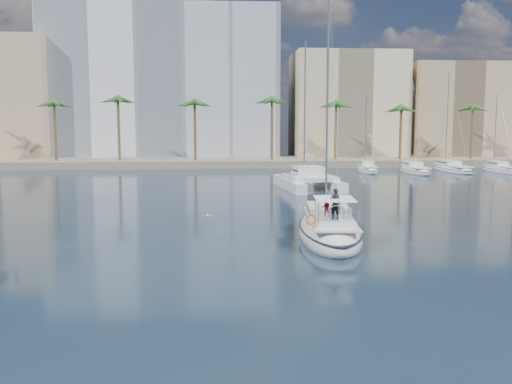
{
  "coord_description": "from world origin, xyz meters",
  "views": [
    {
      "loc": [
        -2.65,
        -36.04,
        7.56
      ],
      "look_at": [
        0.08,
        1.5,
        2.85
      ],
      "focal_mm": 40.0,
      "sensor_mm": 36.0,
      "label": 1
    }
  ],
  "objects": [
    {
      "name": "moored_yacht_c",
      "position": [
        33.0,
        47.0,
        0.0
      ],
      "size": [
        3.98,
        12.33,
        15.54
      ],
      "primitive_type": null,
      "rotation": [
        0.0,
        0.0,
        0.03
      ],
      "color": "white",
      "rests_on": "ground"
    },
    {
      "name": "seagull",
      "position": [
        -3.21,
        7.05,
        0.38
      ],
      "size": [
        1.01,
        0.43,
        0.19
      ],
      "color": "silver",
      "rests_on": "ground"
    },
    {
      "name": "moored_yacht_d",
      "position": [
        39.5,
        45.0,
        0.0
      ],
      "size": [
        3.52,
        9.55,
        11.9
      ],
      "primitive_type": null,
      "rotation": [
        0.0,
        0.0,
        0.09
      ],
      "color": "white",
      "rests_on": "ground"
    },
    {
      "name": "catamaran",
      "position": [
        7.82,
        26.97,
        1.13
      ],
      "size": [
        6.81,
        11.79,
        16.5
      ],
      "rotation": [
        0.0,
        0.0,
        0.11
      ],
      "color": "white",
      "rests_on": "ground"
    },
    {
      "name": "moored_yacht_a",
      "position": [
        20.0,
        47.0,
        0.0
      ],
      "size": [
        3.37,
        9.52,
        11.9
      ],
      "primitive_type": null,
      "rotation": [
        0.0,
        0.0,
        -0.07
      ],
      "color": "white",
      "rests_on": "ground"
    },
    {
      "name": "palm_centre",
      "position": [
        0.0,
        57.0,
        10.28
      ],
      "size": [
        3.6,
        3.6,
        12.3
      ],
      "color": "brown",
      "rests_on": "ground"
    },
    {
      "name": "quay",
      "position": [
        0.0,
        61.0,
        0.6
      ],
      "size": [
        120.0,
        14.0,
        1.2
      ],
      "primitive_type": "cube",
      "color": "gray",
      "rests_on": "ground"
    },
    {
      "name": "moored_yacht_b",
      "position": [
        26.5,
        45.0,
        0.0
      ],
      "size": [
        3.32,
        10.83,
        13.72
      ],
      "primitive_type": null,
      "rotation": [
        0.0,
        0.0,
        -0.02
      ],
      "color": "white",
      "rests_on": "ground"
    },
    {
      "name": "building_tan_right",
      "position": [
        42.0,
        68.0,
        9.0
      ],
      "size": [
        18.0,
        12.0,
        18.0
      ],
      "primitive_type": "cube",
      "color": "tan",
      "rests_on": "ground"
    },
    {
      "name": "main_sloop",
      "position": [
        4.74,
        -0.11,
        0.55
      ],
      "size": [
        5.13,
        12.66,
        18.31
      ],
      "rotation": [
        0.0,
        0.0,
        -0.1
      ],
      "color": "white",
      "rests_on": "ground"
    },
    {
      "name": "building_modern",
      "position": [
        -12.0,
        73.0,
        14.0
      ],
      "size": [
        42.0,
        16.0,
        28.0
      ],
      "primitive_type": "cube",
      "color": "white",
      "rests_on": "ground"
    },
    {
      "name": "palm_left",
      "position": [
        -34.0,
        57.0,
        10.28
      ],
      "size": [
        3.6,
        3.6,
        12.3
      ],
      "color": "brown",
      "rests_on": "ground"
    },
    {
      "name": "palm_right",
      "position": [
        34.0,
        57.0,
        10.28
      ],
      "size": [
        3.6,
        3.6,
        12.3
      ],
      "color": "brown",
      "rests_on": "ground"
    },
    {
      "name": "building_beige",
      "position": [
        22.0,
        70.0,
        10.0
      ],
      "size": [
        20.0,
        14.0,
        20.0
      ],
      "primitive_type": "cube",
      "color": "beige",
      "rests_on": "ground"
    },
    {
      "name": "ground",
      "position": [
        0.0,
        0.0,
        0.0
      ],
      "size": [
        160.0,
        160.0,
        0.0
      ],
      "primitive_type": "plane",
      "color": "black",
      "rests_on": "ground"
    }
  ]
}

